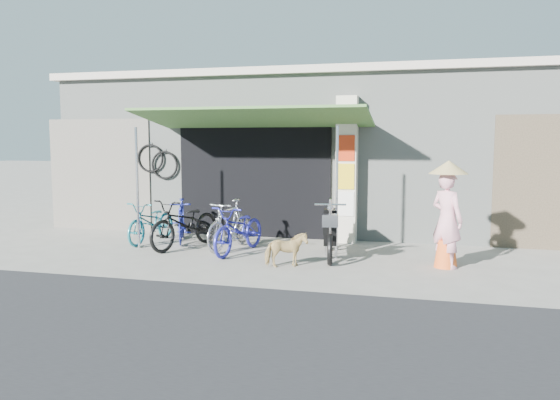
% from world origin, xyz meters
% --- Properties ---
extents(ground, '(80.00, 80.00, 0.00)m').
position_xyz_m(ground, '(0.00, 0.00, 0.00)').
color(ground, gray).
rests_on(ground, ground).
extents(road_strip, '(80.00, 6.00, 0.01)m').
position_xyz_m(road_strip, '(0.00, -4.50, 0.01)').
color(road_strip, '#2B2B2D').
rests_on(road_strip, ground).
extents(bicycle_shop, '(12.30, 5.30, 3.66)m').
position_xyz_m(bicycle_shop, '(-0.00, 5.09, 1.83)').
color(bicycle_shop, gray).
rests_on(bicycle_shop, ground).
extents(shop_pillar, '(0.42, 0.44, 3.00)m').
position_xyz_m(shop_pillar, '(0.85, 2.45, 1.50)').
color(shop_pillar, beige).
rests_on(shop_pillar, ground).
extents(awning, '(4.60, 1.88, 2.72)m').
position_xyz_m(awning, '(-0.90, 1.63, 2.51)').
color(awning, '#3A632C').
rests_on(awning, ground).
extents(neighbour_left, '(2.60, 0.06, 2.60)m').
position_xyz_m(neighbour_left, '(-5.00, 2.59, 1.30)').
color(neighbour_left, '#6B665B').
rests_on(neighbour_left, ground).
extents(bike_teal, '(0.71, 1.68, 0.86)m').
position_xyz_m(bike_teal, '(-3.04, 1.37, 0.43)').
color(bike_teal, '#1C737E').
rests_on(bike_teal, ground).
extents(bike_blue, '(0.94, 1.53, 0.89)m').
position_xyz_m(bike_blue, '(-2.46, 1.57, 0.44)').
color(bike_blue, navy).
rests_on(bike_blue, ground).
extents(bike_black, '(1.21, 1.97, 0.98)m').
position_xyz_m(bike_black, '(-2.11, 1.00, 0.49)').
color(bike_black, black).
rests_on(bike_black, ground).
extents(bike_silver, '(0.76, 1.67, 0.97)m').
position_xyz_m(bike_silver, '(-1.23, 1.10, 0.48)').
color(bike_silver, silver).
rests_on(bike_silver, ground).
extents(bike_navy, '(0.92, 1.81, 0.91)m').
position_xyz_m(bike_navy, '(-0.93, 0.80, 0.45)').
color(bike_navy, '#22239D').
rests_on(bike_navy, ground).
extents(street_dog, '(0.76, 0.59, 0.59)m').
position_xyz_m(street_dog, '(0.19, -0.11, 0.29)').
color(street_dog, tan).
rests_on(street_dog, ground).
extents(moped, '(0.59, 1.85, 1.05)m').
position_xyz_m(moped, '(0.77, 0.90, 0.48)').
color(moped, black).
rests_on(moped, ground).
extents(nun, '(0.69, 0.67, 1.78)m').
position_xyz_m(nun, '(2.77, 0.55, 0.88)').
color(nun, pink).
rests_on(nun, ground).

